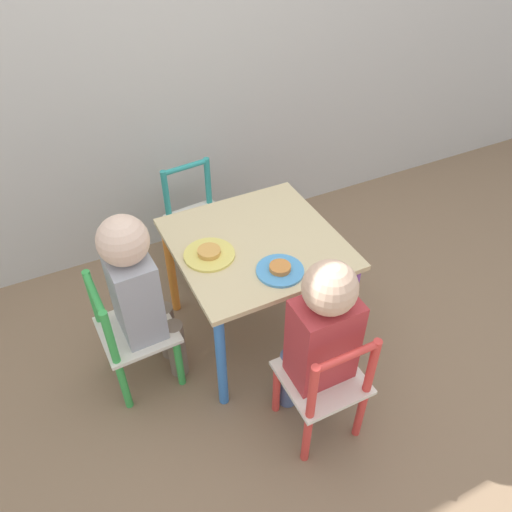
% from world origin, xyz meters
% --- Properties ---
extents(ground_plane, '(6.00, 6.00, 0.00)m').
position_xyz_m(ground_plane, '(0.00, 0.00, 0.00)').
color(ground_plane, '#7F664C').
extents(kids_table, '(0.60, 0.60, 0.49)m').
position_xyz_m(kids_table, '(0.00, 0.00, 0.42)').
color(kids_table, beige).
rests_on(kids_table, ground_plane).
extents(chair_green, '(0.27, 0.27, 0.51)m').
position_xyz_m(chair_green, '(-0.51, -0.02, 0.25)').
color(chair_green, silver).
rests_on(chair_green, ground_plane).
extents(chair_red, '(0.26, 0.26, 0.51)m').
position_xyz_m(chair_red, '(-0.00, -0.52, 0.25)').
color(chair_red, silver).
rests_on(chair_red, ground_plane).
extents(chair_teal, '(0.28, 0.28, 0.51)m').
position_xyz_m(chair_teal, '(-0.05, 0.51, 0.25)').
color(chair_teal, silver).
rests_on(chair_teal, ground_plane).
extents(child_left, '(0.22, 0.21, 0.76)m').
position_xyz_m(child_left, '(-0.46, -0.02, 0.45)').
color(child_left, '#7A6B5B').
rests_on(child_left, ground_plane).
extents(child_front, '(0.20, 0.22, 0.74)m').
position_xyz_m(child_front, '(-0.00, -0.45, 0.45)').
color(child_front, '#4C608E').
rests_on(child_front, ground_plane).
extents(plate_left, '(0.18, 0.18, 0.03)m').
position_xyz_m(plate_left, '(-0.19, 0.00, 0.50)').
color(plate_left, '#EADB66').
rests_on(plate_left, kids_table).
extents(plate_front, '(0.17, 0.17, 0.03)m').
position_xyz_m(plate_front, '(-0.00, -0.19, 0.50)').
color(plate_front, '#4C9EE0').
rests_on(plate_front, kids_table).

